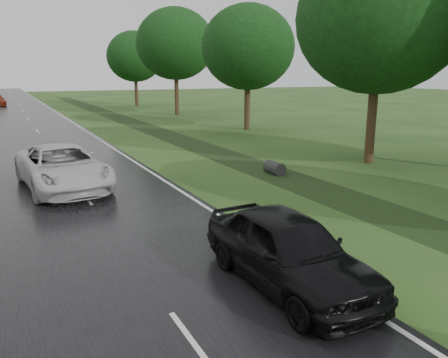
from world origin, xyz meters
name	(u,v)px	position (x,y,z in m)	size (l,w,h in m)	color
edge_stripe_east	(58,113)	(6.75, 45.00, 0.04)	(0.12, 180.00, 0.01)	silver
drainage_ditch	(195,145)	(11.50, 18.71, 0.04)	(2.20, 120.00, 0.56)	black
tree_east_b	(380,19)	(17.00, 10.00, 6.68)	(7.60, 7.60, 10.11)	#3D2419
tree_east_c	(248,47)	(18.20, 24.00, 6.14)	(7.00, 7.00, 9.29)	#3D2419
tree_east_d	(175,44)	(17.80, 38.00, 7.15)	(8.00, 8.00, 10.76)	#3D2419
tree_east_f	(135,56)	(17.50, 52.00, 6.37)	(7.20, 7.20, 9.62)	#3D2419
white_pickup	(63,167)	(3.00, 11.44, 0.85)	(2.68, 5.81, 1.61)	silver
dark_sedan	(288,250)	(6.00, 1.22, 0.81)	(1.81, 4.51, 1.54)	black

